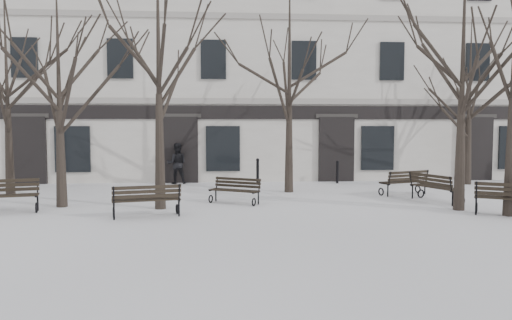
{
  "coord_description": "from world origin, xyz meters",
  "views": [
    {
      "loc": [
        -1.84,
        -14.15,
        2.55
      ],
      "look_at": [
        -0.51,
        3.0,
        1.34
      ],
      "focal_mm": 35.0,
      "sensor_mm": 36.0,
      "label": 1
    }
  ],
  "objects": [
    {
      "name": "ground",
      "position": [
        0.0,
        0.0,
        0.0
      ],
      "size": [
        100.0,
        100.0,
        0.0
      ],
      "primitive_type": "plane",
      "color": "white",
      "rests_on": "ground"
    },
    {
      "name": "building",
      "position": [
        0.0,
        12.96,
        5.52
      ],
      "size": [
        40.4,
        10.2,
        11.4
      ],
      "color": "silver",
      "rests_on": "ground"
    },
    {
      "name": "tree_0",
      "position": [
        -6.69,
        1.67,
        4.43
      ],
      "size": [
        4.97,
        4.97,
        7.1
      ],
      "color": "black",
      "rests_on": "ground"
    },
    {
      "name": "tree_1",
      "position": [
        -3.58,
        1.07,
        5.18
      ],
      "size": [
        5.8,
        5.8,
        8.28
      ],
      "color": "black",
      "rests_on": "ground"
    },
    {
      "name": "tree_2",
      "position": [
        5.38,
        0.16,
        4.99
      ],
      "size": [
        5.58,
        5.58,
        7.98
      ],
      "color": "black",
      "rests_on": "ground"
    },
    {
      "name": "tree_4",
      "position": [
        -9.44,
        4.66,
        4.65
      ],
      "size": [
        5.21,
        5.21,
        7.45
      ],
      "color": "black",
      "rests_on": "ground"
    },
    {
      "name": "tree_5",
      "position": [
        0.86,
        4.53,
        5.22
      ],
      "size": [
        5.85,
        5.85,
        8.35
      ],
      "color": "black",
      "rests_on": "ground"
    },
    {
      "name": "tree_6",
      "position": [
        8.88,
        6.42,
        4.38
      ],
      "size": [
        4.91,
        4.91,
        7.01
      ],
      "color": "black",
      "rests_on": "ground"
    },
    {
      "name": "bench_0",
      "position": [
        -8.06,
        0.66,
        0.53
      ],
      "size": [
        2.05,
        1.15,
        0.98
      ],
      "rotation": [
        0.0,
        0.0,
        0.24
      ],
      "color": "black",
      "rests_on": "ground"
    },
    {
      "name": "bench_1",
      "position": [
        -3.8,
        -0.34,
        0.5
      ],
      "size": [
        1.93,
        1.06,
        0.93
      ],
      "rotation": [
        0.0,
        0.0,
        3.37
      ],
      "color": "black",
      "rests_on": "ground"
    },
    {
      "name": "bench_3",
      "position": [
        -1.28,
        1.92,
        0.45
      ],
      "size": [
        1.71,
        1.33,
        0.83
      ],
      "rotation": [
        0.0,
        0.0,
        -0.52
      ],
      "color": "black",
      "rests_on": "ground"
    },
    {
      "name": "bench_4",
      "position": [
        4.94,
        3.38,
        0.5
      ],
      "size": [
        1.91,
        1.25,
        0.92
      ],
      "rotation": [
        0.0,
        0.0,
        3.5
      ],
      "color": "black",
      "rests_on": "ground"
    },
    {
      "name": "bench_5",
      "position": [
        5.31,
        1.71,
        0.52
      ],
      "size": [
        1.28,
        1.99,
        0.95
      ],
      "rotation": [
        0.0,
        0.0,
        1.92
      ],
      "color": "black",
      "rests_on": "ground"
    },
    {
      "name": "bollard_a",
      "position": [
        -0.12,
        7.18,
        0.6
      ],
      "size": [
        0.14,
        0.14,
        1.11
      ],
      "color": "black",
      "rests_on": "ground"
    },
    {
      "name": "bollard_b",
      "position": [
        3.37,
        7.17,
        0.53
      ],
      "size": [
        0.13,
        0.13,
        0.99
      ],
      "color": "black",
      "rests_on": "ground"
    },
    {
      "name": "pedestrian_b",
      "position": [
        -3.6,
        7.53,
        0.0
      ],
      "size": [
        0.89,
        0.71,
        1.77
      ],
      "primitive_type": "imported",
      "rotation": [
        0.0,
        0.0,
        3.19
      ],
      "color": "black",
      "rests_on": "ground"
    }
  ]
}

